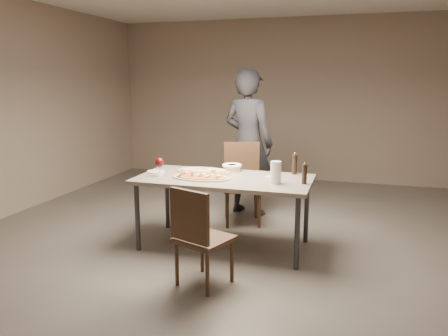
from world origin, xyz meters
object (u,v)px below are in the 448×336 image
(zucchini_pizza, at_px, (201,177))
(bread_basket, at_px, (232,167))
(chair_near, at_px, (198,232))
(diner, at_px, (248,143))
(ham_pizza, at_px, (203,171))
(dining_table, at_px, (224,183))
(carafe, at_px, (276,172))
(chair_far, at_px, (242,178))
(pepper_mill_left, at_px, (295,164))

(zucchini_pizza, distance_m, bread_basket, 0.51)
(chair_near, xyz_separation_m, diner, (-0.12, 2.21, 0.45))
(ham_pizza, height_order, diner, diner)
(dining_table, distance_m, carafe, 0.60)
(bread_basket, relative_size, chair_near, 0.25)
(chair_near, distance_m, diner, 2.26)
(ham_pizza, relative_size, chair_far, 0.60)
(pepper_mill_left, distance_m, chair_near, 1.52)
(dining_table, xyz_separation_m, chair_far, (-0.04, 0.89, -0.14))
(dining_table, distance_m, bread_basket, 0.37)
(bread_basket, bearing_deg, pepper_mill_left, 2.35)
(ham_pizza, xyz_separation_m, carafe, (0.86, -0.30, 0.09))
(pepper_mill_left, height_order, chair_far, chair_far)
(chair_far, bearing_deg, diner, -106.43)
(zucchini_pizza, distance_m, pepper_mill_left, 1.02)
(chair_near, bearing_deg, pepper_mill_left, 85.95)
(dining_table, height_order, pepper_mill_left, pepper_mill_left)
(pepper_mill_left, bearing_deg, chair_far, 144.45)
(chair_far, bearing_deg, dining_table, 73.97)
(zucchini_pizza, relative_size, bread_basket, 2.80)
(zucchini_pizza, relative_size, carafe, 2.77)
(zucchini_pizza, height_order, diner, diner)
(dining_table, bearing_deg, zucchini_pizza, -152.12)
(carafe, bearing_deg, zucchini_pizza, -179.89)
(zucchini_pizza, bearing_deg, carafe, 17.54)
(dining_table, relative_size, diner, 0.95)
(carafe, distance_m, diner, 1.48)
(carafe, height_order, diner, diner)
(zucchini_pizza, height_order, chair_near, chair_near)
(pepper_mill_left, bearing_deg, diner, 130.18)
(chair_far, height_order, diner, diner)
(bread_basket, xyz_separation_m, pepper_mill_left, (0.69, 0.03, 0.06))
(ham_pizza, relative_size, chair_near, 0.68)
(zucchini_pizza, distance_m, chair_far, 1.04)
(bread_basket, distance_m, carafe, 0.74)
(zucchini_pizza, height_order, carafe, carafe)
(bread_basket, bearing_deg, ham_pizza, -149.81)
(ham_pizza, relative_size, diner, 0.31)
(pepper_mill_left, distance_m, chair_far, 0.93)
(ham_pizza, xyz_separation_m, pepper_mill_left, (0.97, 0.19, 0.09))
(chair_near, relative_size, diner, 0.46)
(chair_near, bearing_deg, diner, 113.18)
(diner, bearing_deg, chair_near, 110.82)
(ham_pizza, distance_m, diner, 1.09)
(diner, bearing_deg, chair_far, 109.74)
(dining_table, height_order, chair_near, chair_near)
(ham_pizza, xyz_separation_m, diner, (0.25, 1.05, 0.18))
(dining_table, distance_m, ham_pizza, 0.36)
(carafe, bearing_deg, chair_far, 120.93)
(pepper_mill_left, height_order, carafe, pepper_mill_left)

